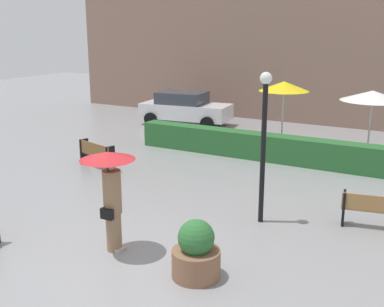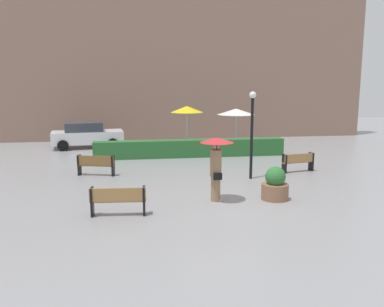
% 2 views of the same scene
% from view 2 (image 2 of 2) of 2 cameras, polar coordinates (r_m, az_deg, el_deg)
% --- Properties ---
extents(ground_plane, '(60.00, 60.00, 0.00)m').
position_cam_2_polar(ground_plane, '(13.60, 4.36, -6.83)').
color(ground_plane, gray).
extents(bench_near_left, '(1.67, 0.46, 0.87)m').
position_cam_2_polar(bench_near_left, '(12.27, -10.39, -6.32)').
color(bench_near_left, '#9E7242').
rests_on(bench_near_left, ground).
extents(bench_far_right, '(1.55, 0.61, 0.83)m').
position_cam_2_polar(bench_far_right, '(18.56, 14.77, -1.03)').
color(bench_far_right, '#9E7242').
rests_on(bench_far_right, ground).
extents(bench_far_left, '(1.62, 0.72, 0.87)m').
position_cam_2_polar(bench_far_left, '(17.72, -13.41, -1.41)').
color(bench_far_left, brown).
rests_on(bench_far_left, ground).
extents(pedestrian_with_umbrella, '(1.11, 1.11, 2.16)m').
position_cam_2_polar(pedestrian_with_umbrella, '(13.34, 3.44, -0.67)').
color(pedestrian_with_umbrella, '#8C6B4C').
rests_on(pedestrian_with_umbrella, ground).
extents(planter_pot, '(0.92, 0.92, 1.14)m').
position_cam_2_polar(planter_pot, '(14.03, 11.63, -4.42)').
color(planter_pot, brown).
rests_on(planter_pot, ground).
extents(lamp_post, '(0.28, 0.28, 3.58)m').
position_cam_2_polar(lamp_post, '(16.62, 8.45, 3.97)').
color(lamp_post, black).
rests_on(lamp_post, ground).
extents(patio_umbrella_yellow, '(1.81, 1.81, 2.65)m').
position_cam_2_polar(patio_umbrella_yellow, '(22.58, -0.73, 6.24)').
color(patio_umbrella_yellow, silver).
rests_on(patio_umbrella_yellow, ground).
extents(patio_umbrella_white, '(2.15, 2.15, 2.44)m').
position_cam_2_polar(patio_umbrella_white, '(23.73, 6.24, 5.88)').
color(patio_umbrella_white, silver).
rests_on(patio_umbrella_white, ground).
extents(hedge_strip, '(10.18, 0.70, 0.92)m').
position_cam_2_polar(hedge_strip, '(21.60, -0.19, 0.72)').
color(hedge_strip, '#28602D').
rests_on(hedge_strip, ground).
extents(building_facade, '(28.00, 1.20, 10.00)m').
position_cam_2_polar(building_facade, '(28.85, -2.94, 12.08)').
color(building_facade, '#846656').
rests_on(building_facade, ground).
extents(parked_car, '(4.37, 2.36, 1.57)m').
position_cam_2_polar(parked_car, '(25.42, -14.62, 2.61)').
color(parked_car, silver).
rests_on(parked_car, ground).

